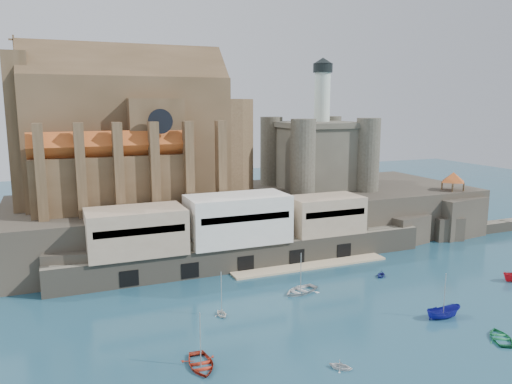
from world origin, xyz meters
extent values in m
plane|color=navy|center=(0.00, 0.00, 0.00)|extent=(300.00, 300.00, 0.00)
cube|color=#2B2720|center=(0.00, 40.00, 5.00)|extent=(100.00, 34.00, 10.00)
cube|color=#2B2720|center=(-38.00, 23.50, 3.00)|extent=(9.00, 5.00, 6.00)
cube|color=#2B2720|center=(-22.00, 23.50, 3.00)|extent=(9.00, 5.00, 6.00)
cube|color=#2B2720|center=(-5.00, 23.50, 3.00)|extent=(9.00, 5.00, 6.00)
cube|color=#2B2720|center=(12.00, 23.50, 3.00)|extent=(9.00, 5.00, 6.00)
cube|color=#2B2720|center=(28.00, 23.50, 3.00)|extent=(9.00, 5.00, 6.00)
cube|color=#6C6656|center=(-8.00, 22.50, 2.25)|extent=(70.00, 6.00, 4.50)
cube|color=#CBB287|center=(2.00, 18.00, 0.15)|extent=(30.00, 4.00, 0.40)
cube|color=black|center=(-30.00, 19.60, 1.60)|extent=(3.00, 0.40, 2.60)
cube|color=black|center=(-20.00, 19.60, 1.60)|extent=(3.00, 0.40, 2.60)
cube|color=black|center=(-10.00, 19.60, 1.60)|extent=(3.00, 0.40, 2.60)
cube|color=black|center=(0.00, 19.60, 1.60)|extent=(3.00, 0.40, 2.60)
cube|color=black|center=(10.00, 19.60, 1.60)|extent=(3.00, 0.40, 2.60)
cube|color=tan|center=(-28.00, 23.50, 8.25)|extent=(16.00, 9.00, 7.50)
cube|color=silver|center=(-10.00, 23.50, 8.75)|extent=(18.00, 9.00, 8.50)
cube|color=tan|center=(8.00, 23.50, 8.00)|extent=(14.00, 8.00, 7.00)
cube|color=#4F3B25|center=(-26.00, 42.00, 22.00)|extent=(38.00, 14.00, 24.00)
cube|color=#4F3B25|center=(-26.00, 42.00, 34.00)|extent=(38.00, 13.01, 13.01)
cylinder|color=#4F3B25|center=(-7.00, 42.00, 20.00)|extent=(14.00, 14.00, 20.00)
cube|color=#4F3B25|center=(-22.00, 42.00, 20.00)|extent=(10.00, 20.00, 20.00)
cube|color=#4F3B25|center=(-30.00, 32.50, 15.00)|extent=(28.00, 5.00, 10.00)
cube|color=#4F3B25|center=(-30.00, 51.50, 15.00)|extent=(28.00, 5.00, 10.00)
cube|color=#AD4C1D|center=(-30.00, 32.50, 21.60)|extent=(28.00, 5.66, 5.66)
cube|color=#AD4C1D|center=(-30.00, 51.50, 21.60)|extent=(28.00, 5.66, 5.66)
cube|color=#4F3B25|center=(-45.00, 42.00, 24.00)|extent=(4.00, 10.00, 28.00)
cylinder|color=black|center=(-22.00, 29.95, 26.00)|extent=(4.40, 0.30, 4.40)
cube|color=#4F3B25|center=(-42.00, 29.50, 18.00)|extent=(1.60, 2.20, 16.00)
cube|color=#4F3B25|center=(-35.80, 29.50, 18.00)|extent=(1.60, 2.20, 16.00)
cube|color=#4F3B25|center=(-29.60, 29.50, 18.00)|extent=(1.60, 2.20, 16.00)
cube|color=#4F3B25|center=(-23.40, 29.50, 18.00)|extent=(1.60, 2.20, 16.00)
cube|color=#4F3B25|center=(-17.20, 29.50, 18.00)|extent=(1.60, 2.20, 16.00)
cube|color=#4F3B25|center=(-11.00, 29.50, 18.00)|extent=(1.60, 2.20, 16.00)
cube|color=#454236|center=(16.00, 41.00, 17.00)|extent=(16.00, 16.00, 14.00)
cube|color=#454236|center=(16.00, 41.00, 24.40)|extent=(17.00, 17.00, 1.20)
cylinder|color=#454236|center=(8.00, 33.00, 18.00)|extent=(5.20, 5.20, 16.00)
cylinder|color=#454236|center=(24.00, 33.00, 18.00)|extent=(5.20, 5.20, 16.00)
cylinder|color=#454236|center=(8.00, 49.00, 18.00)|extent=(5.20, 5.20, 16.00)
cylinder|color=#454236|center=(24.00, 49.00, 18.00)|extent=(5.20, 5.20, 16.00)
cylinder|color=silver|center=(18.00, 43.00, 30.00)|extent=(3.60, 3.60, 12.00)
cylinder|color=black|center=(18.00, 43.00, 37.00)|extent=(4.40, 4.40, 2.00)
cone|color=black|center=(18.00, 43.00, 38.60)|extent=(4.60, 4.60, 1.40)
cube|color=#2B2720|center=(42.00, 26.00, 4.35)|extent=(12.00, 10.00, 8.70)
cube|color=#2B2720|center=(38.00, 23.00, 2.50)|extent=(6.00, 5.00, 5.00)
cube|color=#2B2720|center=(47.00, 28.00, 3.00)|extent=(5.00, 4.00, 6.00)
cube|color=#4F3B25|center=(42.00, 26.00, 8.85)|extent=(4.20, 4.20, 0.30)
cylinder|color=#4F3B25|center=(40.40, 24.40, 10.30)|extent=(0.36, 0.36, 3.20)
cylinder|color=#4F3B25|center=(43.60, 24.40, 10.30)|extent=(0.36, 0.36, 3.20)
cylinder|color=#4F3B25|center=(40.40, 27.60, 10.30)|extent=(0.36, 0.36, 3.20)
cylinder|color=#4F3B25|center=(43.60, 27.60, 10.30)|extent=(0.36, 0.36, 3.20)
pyramid|color=#AD4C1D|center=(42.00, 26.00, 13.00)|extent=(6.40, 6.40, 2.20)
imported|color=#A32715|center=(-26.21, -8.23, 0.00)|extent=(4.22, 1.49, 5.81)
imported|color=silver|center=(-11.97, -14.68, 0.00)|extent=(2.66, 2.60, 2.68)
imported|color=navy|center=(8.29, -8.53, 0.00)|extent=(2.18, 2.13, 5.24)
imported|color=#1F814A|center=(10.46, -16.19, 0.00)|extent=(3.67, 2.83, 5.13)
imported|color=white|center=(-19.74, 3.78, 0.00)|extent=(2.44, 1.65, 2.66)
imported|color=silver|center=(-5.53, 7.36, 0.00)|extent=(2.64, 4.60, 6.19)
imported|color=navy|center=(10.50, 8.51, 0.00)|extent=(2.57, 2.71, 2.70)
camera|label=1|loc=(-40.19, -58.39, 29.18)|focal=35.00mm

